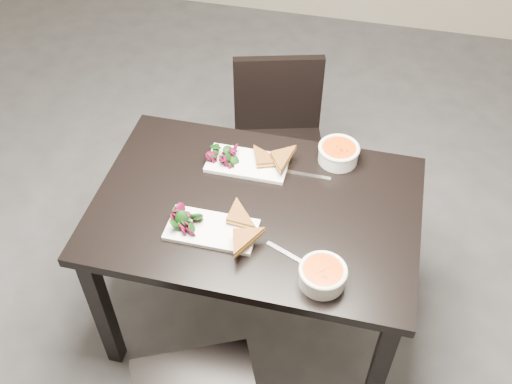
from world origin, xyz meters
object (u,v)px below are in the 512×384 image
table (256,222)px  chair_far (279,136)px  soup_bowl_near (323,275)px  plate_far (247,164)px  plate_near (212,230)px  soup_bowl_far (339,152)px

table → chair_far: 0.72m
soup_bowl_near → plate_far: soup_bowl_near is taller
plate_near → plate_far: (0.04, 0.36, -0.00)m
chair_far → plate_near: (-0.07, -0.86, 0.27)m
plate_near → soup_bowl_far: 0.61m
chair_far → soup_bowl_far: 0.59m
chair_far → plate_far: size_ratio=2.69×
plate_far → soup_bowl_far: size_ratio=1.94×
plate_far → soup_bowl_far: (0.34, 0.11, 0.03)m
chair_far → plate_near: bearing=-110.4°
soup_bowl_near → plate_far: bearing=127.6°
table → plate_near: plate_near is taller
soup_bowl_far → soup_bowl_near: bearing=-87.2°
chair_far → plate_far: (-0.03, -0.50, 0.27)m
soup_bowl_near → plate_far: size_ratio=0.50×
table → chair_far: bearing=94.4°
chair_far → soup_bowl_near: (0.34, -0.98, 0.31)m
plate_near → plate_far: same height
soup_bowl_near → soup_bowl_far: size_ratio=0.98×
soup_bowl_near → table: bearing=135.7°
table → plate_far: size_ratio=3.80×
soup_bowl_far → plate_far: bearing=-162.2°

